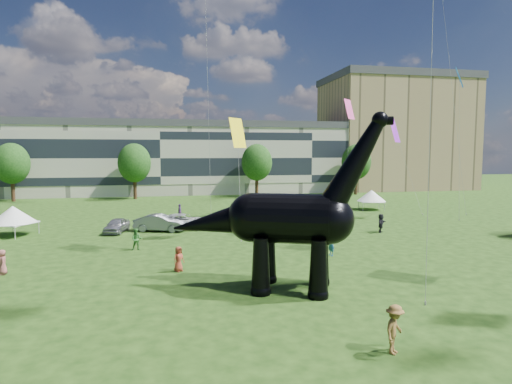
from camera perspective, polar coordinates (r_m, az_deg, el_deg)
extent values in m
plane|color=#16330C|center=(20.44, 7.83, -16.13)|extent=(220.00, 220.00, 0.00)
cube|color=beige|center=(79.99, -12.54, 4.12)|extent=(78.00, 11.00, 12.00)
cube|color=tan|center=(95.08, 18.01, 7.16)|extent=(28.00, 18.00, 22.00)
cylinder|color=#382314|center=(75.03, -29.66, 0.12)|extent=(0.56, 0.56, 3.20)
ellipsoid|color=#14380F|center=(74.81, -29.82, 3.72)|extent=(5.20, 5.20, 6.24)
cylinder|color=#382314|center=(71.42, -15.83, 0.38)|extent=(0.56, 0.56, 3.20)
ellipsoid|color=#14380F|center=(71.19, -15.92, 4.17)|extent=(5.20, 5.20, 6.24)
cylinder|color=#382314|center=(72.62, 0.10, 0.66)|extent=(0.56, 0.56, 3.20)
ellipsoid|color=#14380F|center=(72.40, 0.11, 4.39)|extent=(5.20, 5.20, 6.24)
cylinder|color=#382314|center=(78.19, 13.15, 0.85)|extent=(0.56, 0.56, 3.20)
ellipsoid|color=#14380F|center=(77.98, 13.22, 4.31)|extent=(5.20, 5.20, 6.24)
cone|color=black|center=(22.76, 0.64, -9.86)|extent=(1.35, 1.35, 3.00)
sphere|color=black|center=(23.14, 0.63, -13.02)|extent=(1.10, 1.10, 1.10)
cone|color=black|center=(24.86, 1.56, -8.56)|extent=(1.35, 1.35, 3.00)
sphere|color=black|center=(25.21, 1.55, -11.48)|extent=(1.10, 1.10, 1.10)
cone|color=black|center=(22.43, 8.33, -10.14)|extent=(1.35, 1.35, 3.00)
sphere|color=black|center=(22.82, 8.28, -13.34)|extent=(1.10, 1.10, 1.10)
cone|color=black|center=(24.56, 8.57, -8.79)|extent=(1.35, 1.35, 3.00)
sphere|color=black|center=(24.92, 8.53, -11.73)|extent=(1.10, 1.10, 1.10)
cylinder|color=black|center=(23.13, 4.56, -3.55)|extent=(4.92, 4.09, 2.70)
sphere|color=black|center=(23.45, -0.56, -3.41)|extent=(2.70, 2.70, 2.70)
sphere|color=black|center=(22.99, 9.78, -3.66)|extent=(2.60, 2.60, 2.60)
cone|color=black|center=(22.74, 12.98, 3.53)|extent=(4.06, 2.82, 5.30)
sphere|color=black|center=(22.86, 16.21, 9.23)|extent=(0.84, 0.84, 0.84)
cylinder|color=black|center=(22.89, 16.96, 9.08)|extent=(0.82, 0.67, 0.44)
cone|color=black|center=(23.99, -5.41, -4.04)|extent=(5.70, 3.95, 2.94)
imported|color=#A8A7AC|center=(42.04, -18.08, -4.26)|extent=(2.39, 4.18, 1.34)
imported|color=slate|center=(41.62, -12.64, -4.04)|extent=(5.12, 3.09, 1.59)
imported|color=white|center=(42.32, -9.60, -3.90)|extent=(5.74, 3.37, 1.50)
imported|color=#595960|center=(40.65, 10.26, -4.28)|extent=(4.59, 5.50, 1.51)
cube|color=white|center=(49.45, 9.95, -2.30)|extent=(3.28, 3.28, 0.11)
cone|color=white|center=(49.36, 9.97, -1.47)|extent=(4.16, 4.16, 1.36)
cylinder|color=#999999|center=(48.12, 8.64, -3.09)|extent=(0.05, 0.05, 0.99)
cylinder|color=#999999|center=(48.45, 11.62, -3.08)|extent=(0.05, 0.05, 0.99)
cylinder|color=#999999|center=(50.61, 8.34, -2.67)|extent=(0.05, 0.05, 0.99)
cylinder|color=#999999|center=(50.93, 11.18, -2.67)|extent=(0.05, 0.05, 0.99)
cube|color=white|center=(57.96, 15.11, -1.22)|extent=(3.50, 3.50, 0.12)
cone|color=white|center=(57.88, 15.13, -0.46)|extent=(4.43, 4.43, 1.46)
cylinder|color=#999999|center=(56.40, 14.07, -1.92)|extent=(0.06, 0.06, 1.07)
cylinder|color=#999999|center=(57.04, 16.75, -1.91)|extent=(0.06, 0.06, 1.07)
cylinder|color=#999999|center=(59.04, 13.51, -1.59)|extent=(0.06, 0.06, 1.07)
cylinder|color=#999999|center=(59.66, 16.07, -1.58)|extent=(0.06, 0.06, 1.07)
cube|color=white|center=(44.14, -29.62, -3.66)|extent=(4.04, 4.04, 0.12)
cone|color=white|center=(44.03, -29.66, -2.61)|extent=(5.12, 5.12, 1.53)
cylinder|color=#999999|center=(42.23, -29.46, -4.80)|extent=(0.06, 0.06, 1.12)
cylinder|color=#999999|center=(46.21, -29.69, -3.99)|extent=(0.06, 0.06, 1.12)
cylinder|color=#999999|center=(44.34, -26.98, -4.24)|extent=(0.06, 0.06, 1.12)
imported|color=#4B2C64|center=(48.54, -10.14, -2.60)|extent=(0.50, 1.04, 1.73)
imported|color=#367930|center=(34.12, -15.64, -6.10)|extent=(0.86, 0.69, 1.67)
imported|color=black|center=(41.70, 16.32, -4.00)|extent=(1.49, 1.54, 1.75)
imported|color=#993B26|center=(27.55, -10.28, -8.78)|extent=(0.92, 0.88, 1.59)
imported|color=#265C8C|center=(31.57, 10.00, -6.74)|extent=(0.54, 0.73, 1.83)
imported|color=brown|center=(17.37, 18.00, -17.03)|extent=(1.35, 1.32, 1.86)
imported|color=brown|center=(41.41, 10.69, -4.03)|extent=(1.19, 0.90, 1.63)
imported|color=#934F49|center=(30.65, -30.72, -8.04)|extent=(0.77, 0.90, 1.56)
plane|color=blue|center=(56.56, 25.49, 13.63)|extent=(2.14, 2.54, 2.34)
plane|color=#DA3C8C|center=(65.06, 12.34, 10.74)|extent=(2.79, 2.62, 2.93)
plane|color=purple|center=(59.68, 17.99, 7.92)|extent=(3.15, 3.16, 3.35)
plane|color=yellow|center=(38.28, -2.45, 7.88)|extent=(2.27, 2.32, 2.63)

